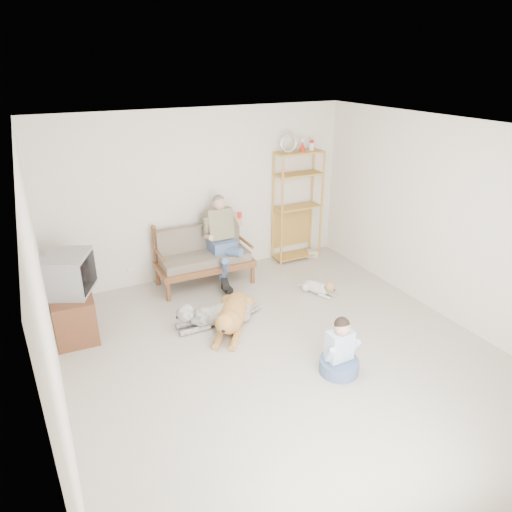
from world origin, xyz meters
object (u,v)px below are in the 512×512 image
loveseat (203,255)px  etagere (297,206)px  tv_stand (74,313)px  golden_retriever (232,315)px

loveseat → etagere: etagere is taller
tv_stand → loveseat: bearing=20.4°
etagere → tv_stand: bearing=-167.9°
tv_stand → golden_retriever: tv_stand is taller
tv_stand → golden_retriever: (1.91, -0.79, -0.12)m
etagere → tv_stand: size_ratio=2.44×
loveseat → tv_stand: size_ratio=1.64×
loveseat → golden_retriever: 1.48m
etagere → loveseat: bearing=-174.2°
etagere → golden_retriever: (-1.99, -1.64, -0.81)m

